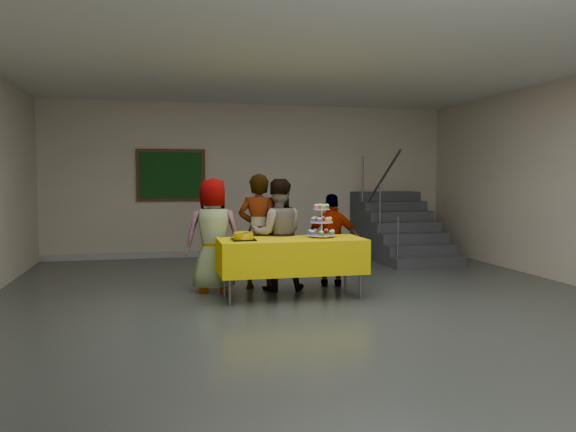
# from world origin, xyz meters

# --- Properties ---
(room_shell) EXTENTS (10.00, 10.04, 3.02)m
(room_shell) POSITION_xyz_m (0.00, 0.02, 2.13)
(room_shell) COLOR #4C514C
(room_shell) RESTS_ON ground
(bake_table) EXTENTS (1.88, 0.78, 0.77)m
(bake_table) POSITION_xyz_m (-0.16, 0.95, 0.56)
(bake_table) COLOR #595960
(bake_table) RESTS_ON ground
(cupcake_stand) EXTENTS (0.38, 0.38, 0.44)m
(cupcake_stand) POSITION_xyz_m (0.26, 1.02, 0.94)
(cupcake_stand) COLOR silver
(cupcake_stand) RESTS_ON bake_table
(bear_cake) EXTENTS (0.32, 0.36, 0.12)m
(bear_cake) POSITION_xyz_m (-0.80, 0.91, 0.83)
(bear_cake) COLOR black
(bear_cake) RESTS_ON bake_table
(schoolchild_a) EXTENTS (0.77, 0.51, 1.55)m
(schoolchild_a) POSITION_xyz_m (-1.11, 1.59, 0.78)
(schoolchild_a) COLOR slate
(schoolchild_a) RESTS_ON ground
(schoolchild_b) EXTENTS (0.70, 0.59, 1.61)m
(schoolchild_b) POSITION_xyz_m (-0.48, 1.60, 0.81)
(schoolchild_b) COLOR slate
(schoolchild_b) RESTS_ON ground
(schoolchild_c) EXTENTS (0.80, 0.65, 1.54)m
(schoolchild_c) POSITION_xyz_m (-0.24, 1.46, 0.77)
(schoolchild_c) COLOR slate
(schoolchild_c) RESTS_ON ground
(schoolchild_d) EXTENTS (0.84, 0.53, 1.33)m
(schoolchild_d) POSITION_xyz_m (0.58, 1.55, 0.66)
(schoolchild_d) COLOR slate
(schoolchild_d) RESTS_ON ground
(staircase) EXTENTS (1.30, 2.40, 2.04)m
(staircase) POSITION_xyz_m (2.70, 4.13, 0.49)
(staircase) COLOR #424447
(staircase) RESTS_ON ground
(noticeboard) EXTENTS (1.30, 0.05, 1.00)m
(noticeboard) POSITION_xyz_m (-1.59, 4.96, 1.60)
(noticeboard) COLOR #472B16
(noticeboard) RESTS_ON ground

